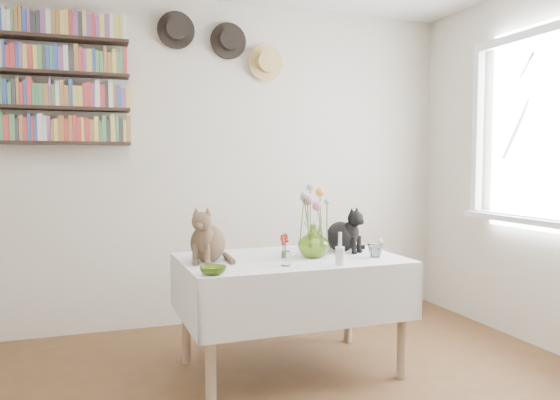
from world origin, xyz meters
name	(u,v)px	position (x,y,z in m)	size (l,w,h in m)	color
room	(328,167)	(0.00, 0.00, 1.25)	(4.08, 4.58, 2.58)	brown
window	(555,142)	(1.97, 0.80, 1.40)	(0.12, 1.52, 1.32)	white
dining_table	(290,285)	(0.24, 1.08, 0.52)	(1.32, 0.86, 0.70)	white
tabby_cat	(208,233)	(-0.25, 1.12, 0.86)	(0.22, 0.28, 0.33)	brown
black_cat	(341,228)	(0.63, 1.18, 0.84)	(0.20, 0.25, 0.29)	black
flower_vase	(313,241)	(0.37, 1.03, 0.80)	(0.19, 0.19, 0.20)	#9DC248
green_bowl	(213,270)	(-0.31, 0.73, 0.72)	(0.14, 0.14, 0.04)	#9DC248
drinking_glass	(375,250)	(0.72, 0.91, 0.74)	(0.09, 0.09, 0.09)	white
candlestick	(340,254)	(0.41, 0.75, 0.76)	(0.05, 0.05, 0.18)	white
berry_jar	(286,250)	(0.13, 0.83, 0.79)	(0.05, 0.05, 0.20)	white
porcelain_figurine	(380,247)	(0.81, 1.01, 0.74)	(0.05, 0.05, 0.09)	white
flower_bouquet	(313,201)	(0.37, 1.04, 1.04)	(0.17, 0.13, 0.39)	#4C7233
bookshelf_unit	(54,79)	(-1.10, 2.16, 1.84)	(1.00, 0.16, 0.91)	black
wall_hats	(225,44)	(0.12, 2.19, 2.17)	(0.98, 0.09, 0.48)	black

